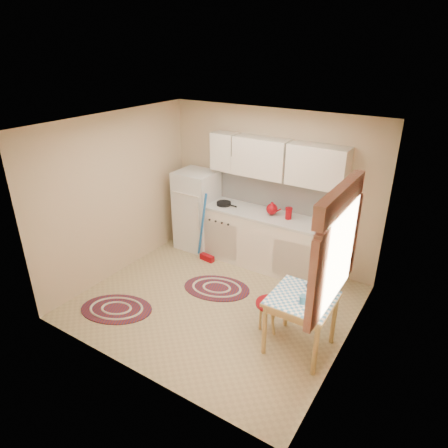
{
  "coord_description": "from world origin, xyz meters",
  "views": [
    {
      "loc": [
        2.63,
        -3.93,
        3.38
      ],
      "look_at": [
        -0.03,
        0.25,
        1.12
      ],
      "focal_mm": 32.0,
      "sensor_mm": 36.0,
      "label": 1
    }
  ],
  "objects": [
    {
      "name": "fridge",
      "position": [
        -1.24,
        1.25,
        0.7
      ],
      "size": [
        0.65,
        0.6,
        1.4
      ],
      "primitive_type": "cube",
      "color": "silver",
      "rests_on": "ground"
    },
    {
      "name": "coffee_pot",
      "position": [
        1.43,
        -0.13,
        0.84
      ],
      "size": [
        0.13,
        0.11,
        0.25
      ],
      "primitive_type": null,
      "rotation": [
        0.0,
        0.0,
        0.06
      ],
      "color": "#2D638C",
      "rests_on": "table"
    },
    {
      "name": "mug",
      "position": [
        1.4,
        -0.35,
        0.77
      ],
      "size": [
        0.11,
        0.11,
        0.1
      ],
      "primitive_type": "cylinder",
      "rotation": [
        0.0,
        0.0,
        -0.37
      ],
      "color": "#2D638C",
      "rests_on": "table"
    },
    {
      "name": "base_cabinets",
      "position": [
        0.02,
        1.3,
        0.44
      ],
      "size": [
        2.25,
        0.6,
        0.88
      ],
      "primitive_type": "cube",
      "color": "silver",
      "rests_on": "ground"
    },
    {
      "name": "room_shell",
      "position": [
        0.16,
        0.24,
        1.6
      ],
      "size": [
        3.64,
        3.6,
        2.52
      ],
      "color": "tan",
      "rests_on": "ground"
    },
    {
      "name": "countertop",
      "position": [
        0.02,
        1.3,
        0.9
      ],
      "size": [
        2.27,
        0.62,
        0.04
      ],
      "primitive_type": "cube",
      "color": "beige",
      "rests_on": "base_cabinets"
    },
    {
      "name": "stool",
      "position": [
        0.9,
        -0.15,
        0.21
      ],
      "size": [
        0.41,
        0.41,
        0.42
      ],
      "primitive_type": "cylinder",
      "rotation": [
        0.0,
        0.0,
        -0.17
      ],
      "color": "maroon",
      "rests_on": "ground"
    },
    {
      "name": "broom",
      "position": [
        -0.79,
        0.9,
        0.6
      ],
      "size": [
        0.29,
        0.15,
        1.2
      ],
      "primitive_type": null,
      "rotation": [
        0.0,
        0.0,
        -0.12
      ],
      "color": "#1C5EB0",
      "rests_on": "ground"
    },
    {
      "name": "red_kettle",
      "position": [
        0.18,
        1.3,
        1.02
      ],
      "size": [
        0.21,
        0.19,
        0.2
      ],
      "primitive_type": null,
      "rotation": [
        0.0,
        0.0,
        0.09
      ],
      "color": "maroon",
      "rests_on": "countertop"
    },
    {
      "name": "table",
      "position": [
        1.35,
        -0.25,
        0.36
      ],
      "size": [
        0.72,
        0.72,
        0.72
      ],
      "primitive_type": "cube",
      "color": "#D9B56C",
      "rests_on": "ground"
    },
    {
      "name": "frying_pan",
      "position": [
        -0.68,
        1.25,
        0.94
      ],
      "size": [
        0.26,
        0.26,
        0.05
      ],
      "primitive_type": "cylinder",
      "rotation": [
        0.0,
        0.0,
        -0.07
      ],
      "color": "black",
      "rests_on": "countertop"
    },
    {
      "name": "red_canister",
      "position": [
        0.46,
        1.3,
        1.0
      ],
      "size": [
        0.13,
        0.13,
        0.16
      ],
      "primitive_type": "cylinder",
      "rotation": [
        0.0,
        0.0,
        -0.32
      ],
      "color": "maroon",
      "rests_on": "countertop"
    },
    {
      "name": "rug_center",
      "position": [
        -0.18,
        0.27,
        0.01
      ],
      "size": [
        1.16,
        0.94,
        0.02
      ],
      "primitive_type": null,
      "rotation": [
        0.0,
        0.0,
        0.3
      ],
      "color": "maroon",
      "rests_on": "ground"
    },
    {
      "name": "rug_left",
      "position": [
        -1.07,
        -0.91,
        0.01
      ],
      "size": [
        1.19,
        1.01,
        0.02
      ],
      "primitive_type": null,
      "rotation": [
        0.0,
        0.0,
        0.4
      ],
      "color": "maroon",
      "rests_on": "ground"
    }
  ]
}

